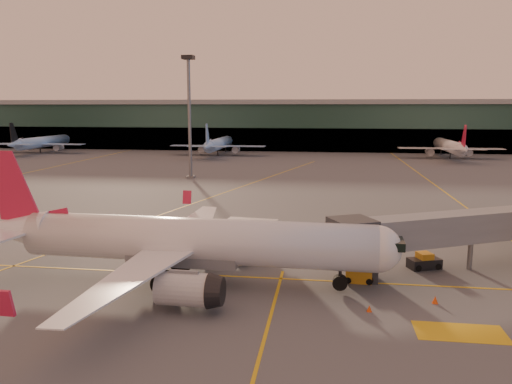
# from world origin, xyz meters

# --- Properties ---
(ground) EXTENTS (600.00, 600.00, 0.00)m
(ground) POSITION_xyz_m (0.00, 0.00, 0.00)
(ground) COLOR #4C4F54
(ground) RESTS_ON ground
(taxi_markings) EXTENTS (100.12, 173.00, 0.01)m
(taxi_markings) POSITION_xyz_m (-7.32, 44.49, 0.01)
(taxi_markings) COLOR gold
(taxi_markings) RESTS_ON ground
(terminal) EXTENTS (400.00, 20.00, 17.60)m
(terminal) POSITION_xyz_m (0.00, 141.79, 8.76)
(terminal) COLOR #19382D
(terminal) RESTS_ON ground
(mast_west_near) EXTENTS (2.40, 2.40, 25.60)m
(mast_west_near) POSITION_xyz_m (-20.00, 66.00, 14.86)
(mast_west_near) COLOR slate
(mast_west_near) RESTS_ON ground
(distant_aircraft_row) EXTENTS (290.00, 34.00, 13.00)m
(distant_aircraft_row) POSITION_xyz_m (-21.00, 118.00, 0.00)
(distant_aircraft_row) COLOR #93BDF5
(distant_aircraft_row) RESTS_ON ground
(main_airplane) EXTENTS (37.19, 33.44, 11.23)m
(main_airplane) POSITION_xyz_m (-3.26, 2.75, 3.65)
(main_airplane) COLOR white
(main_airplane) RESTS_ON ground
(jet_bridge) EXTENTS (27.39, 15.61, 5.65)m
(jet_bridge) POSITION_xyz_m (23.58, 10.83, 3.90)
(jet_bridge) COLOR slate
(jet_bridge) RESTS_ON ground
(catering_truck) EXTENTS (5.25, 2.82, 3.90)m
(catering_truck) POSITION_xyz_m (1.55, 10.76, 2.22)
(catering_truck) COLOR #9D2516
(catering_truck) RESTS_ON ground
(gpu_cart) EXTENTS (2.38, 1.52, 1.34)m
(gpu_cart) POSITION_xyz_m (11.80, 5.13, 0.65)
(gpu_cart) COLOR orange
(gpu_cart) RESTS_ON ground
(pushback_tug) EXTENTS (3.31, 2.51, 1.51)m
(pushback_tug) POSITION_xyz_m (18.16, 9.79, 0.62)
(pushback_tug) COLOR black
(pushback_tug) RESTS_ON ground
(cone_nose) EXTENTS (0.47, 0.47, 0.60)m
(cone_nose) POSITION_xyz_m (17.38, 1.06, 0.29)
(cone_nose) COLOR #DF460B
(cone_nose) RESTS_ON ground
(cone_wing_left) EXTENTS (0.43, 0.43, 0.54)m
(cone_wing_left) POSITION_xyz_m (-4.43, 18.75, 0.26)
(cone_wing_left) COLOR #DF460B
(cone_wing_left) RESTS_ON ground
(cone_fwd) EXTENTS (0.39, 0.39, 0.50)m
(cone_fwd) POSITION_xyz_m (12.19, -1.27, 0.24)
(cone_fwd) COLOR #DF460B
(cone_fwd) RESTS_ON ground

